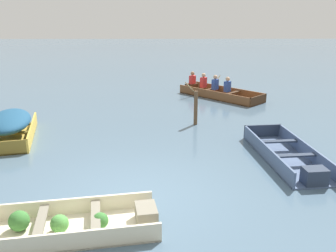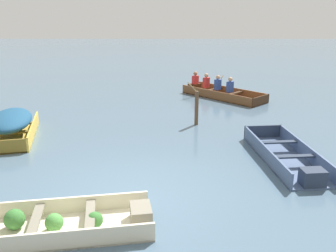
{
  "view_description": "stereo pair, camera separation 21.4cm",
  "coord_description": "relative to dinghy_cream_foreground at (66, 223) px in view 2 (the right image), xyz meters",
  "views": [
    {
      "loc": [
        0.55,
        -6.83,
        3.67
      ],
      "look_at": [
        0.67,
        3.63,
        0.35
      ],
      "focal_mm": 40.0,
      "sensor_mm": 36.0,
      "label": 1
    },
    {
      "loc": [
        0.76,
        -6.83,
        3.67
      ],
      "look_at": [
        0.67,
        3.63,
        0.35
      ],
      "focal_mm": 40.0,
      "sensor_mm": 36.0,
      "label": 2
    }
  ],
  "objects": [
    {
      "name": "skiff_slate_blue_near_moored",
      "position": [
        4.67,
        3.0,
        0.0
      ],
      "size": [
        1.46,
        3.41,
        0.4
      ],
      "color": "#475B7F",
      "rests_on": "ground"
    },
    {
      "name": "skiff_yellow_mid_moored",
      "position": [
        -2.89,
        4.82,
        0.31
      ],
      "size": [
        1.84,
        2.97,
        0.78
      ],
      "color": "#E5BC47",
      "rests_on": "ground"
    },
    {
      "name": "rowboat_wooden_brown_with_crew",
      "position": [
        3.83,
        10.19,
        0.09
      ],
      "size": [
        3.42,
        3.45,
        0.92
      ],
      "color": "brown",
      "rests_on": "ground"
    },
    {
      "name": "mooring_post",
      "position": [
        2.62,
        6.13,
        0.42
      ],
      "size": [
        0.12,
        0.12,
        1.12
      ],
      "primitive_type": "cylinder",
      "color": "brown",
      "rests_on": "ground"
    },
    {
      "name": "ground_plane",
      "position": [
        1.04,
        1.24,
        -0.14
      ],
      "size": [
        80.0,
        80.0,
        0.0
      ],
      "primitive_type": "plane",
      "color": "slate"
    },
    {
      "name": "dinghy_cream_foreground",
      "position": [
        0.0,
        0.0,
        0.0
      ],
      "size": [
        3.16,
        1.65,
        0.39
      ],
      "color": "beige",
      "rests_on": "ground"
    }
  ]
}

